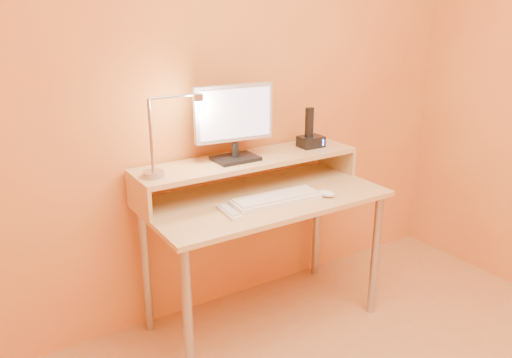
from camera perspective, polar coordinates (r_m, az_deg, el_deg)
wall_back at (r=2.64m, az=-2.85°, el=11.02°), size 3.00×0.04×2.50m
desk_leg_fl at (r=2.25m, az=-7.71°, el=-15.47°), size 0.04×0.04×0.69m
desk_leg_fr at (r=2.81m, az=13.33°, el=-8.41°), size 0.04×0.04×0.69m
desk_leg_bl at (r=2.65m, az=-12.33°, el=-10.07°), size 0.04×0.04×0.69m
desk_leg_br at (r=3.14m, az=6.87°, el=-5.01°), size 0.04×0.04×0.69m
desk_lower at (r=2.51m, az=0.95°, el=-2.19°), size 1.20×0.60×0.02m
shelf_riser_left at (r=2.37m, az=-13.15°, el=-1.96°), size 0.02×0.30×0.14m
shelf_riser_right at (r=2.94m, az=9.04°, el=2.39°), size 0.02×0.30×0.14m
desk_shelf at (r=2.58m, az=-0.85°, el=2.14°), size 1.20×0.30×0.02m
monitor_foot at (r=2.54m, az=-2.33°, el=2.34°), size 0.22×0.16×0.02m
monitor_neck at (r=2.52m, az=-2.35°, el=3.30°), size 0.04×0.04×0.07m
monitor_panel at (r=2.49m, az=-2.52°, el=7.46°), size 0.41×0.08×0.28m
monitor_back at (r=2.51m, az=-2.79°, el=7.54°), size 0.37×0.05×0.24m
monitor_screen at (r=2.47m, az=-2.30°, el=7.39°), size 0.37×0.04×0.24m
lamp_base at (r=2.33m, az=-11.52°, el=0.54°), size 0.10×0.10×0.02m
lamp_post at (r=2.28m, az=-11.81°, el=4.78°), size 0.01×0.01×0.33m
lamp_arm at (r=2.29m, az=-9.25°, el=9.21°), size 0.24×0.01×0.01m
lamp_head at (r=2.34m, az=-6.51°, el=9.17°), size 0.04×0.04×0.03m
lamp_bulb at (r=2.34m, az=-6.49°, el=8.78°), size 0.03×0.03×0.00m
phone_dock at (r=2.79m, az=6.22°, el=4.23°), size 0.13×0.10×0.06m
phone_handset at (r=2.76m, az=6.05°, el=6.40°), size 0.04×0.03×0.16m
phone_led at (r=2.78m, az=7.60°, el=4.12°), size 0.01×0.00×0.04m
keyboard at (r=2.43m, az=2.32°, el=-2.32°), size 0.45×0.16×0.02m
mouse at (r=2.52m, az=7.91°, el=-1.62°), size 0.09×0.11×0.03m
remote_control at (r=2.29m, az=-3.11°, el=-3.73°), size 0.07×0.19×0.02m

